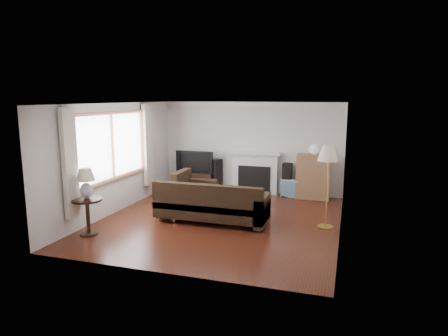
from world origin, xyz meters
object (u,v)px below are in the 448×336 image
(bookshelf, at_px, (313,177))
(coffee_table, at_px, (227,198))
(sectional_sofa, at_px, (212,203))
(floor_lamp, at_px, (327,187))
(tv_stand, at_px, (196,181))
(side_table, at_px, (88,217))

(bookshelf, xyz_separation_m, coffee_table, (-1.91, -1.38, -0.38))
(sectional_sofa, xyz_separation_m, floor_lamp, (2.34, 0.32, 0.43))
(tv_stand, height_order, floor_lamp, floor_lamp)
(tv_stand, height_order, sectional_sofa, sectional_sofa)
(tv_stand, xyz_separation_m, side_table, (-0.63, -4.10, 0.10))
(side_table, bearing_deg, sectional_sofa, 36.30)
(bookshelf, bearing_deg, side_table, -133.23)
(bookshelf, xyz_separation_m, floor_lamp, (0.47, -2.33, 0.26))
(floor_lamp, relative_size, side_table, 2.39)
(sectional_sofa, height_order, coffee_table, sectional_sofa)
(tv_stand, xyz_separation_m, floor_lamp, (3.73, -2.30, 0.59))
(bookshelf, distance_m, sectional_sofa, 3.25)
(bookshelf, distance_m, side_table, 5.68)
(bookshelf, xyz_separation_m, sectional_sofa, (-1.87, -2.65, -0.17))
(side_table, bearing_deg, tv_stand, 81.30)
(sectional_sofa, bearing_deg, floor_lamp, 7.79)
(bookshelf, xyz_separation_m, side_table, (-3.89, -4.13, -0.23))
(sectional_sofa, distance_m, floor_lamp, 2.40)
(bookshelf, height_order, floor_lamp, floor_lamp)
(side_table, bearing_deg, coffee_table, 54.33)
(tv_stand, relative_size, side_table, 1.45)
(bookshelf, bearing_deg, coffee_table, -144.11)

